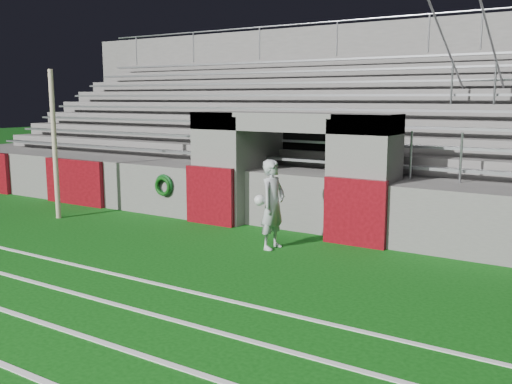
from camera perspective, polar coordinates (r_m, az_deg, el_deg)
The scene contains 5 objects.
ground at distance 10.08m, azimuth -6.54°, elevation -7.49°, with size 90.00×90.00×0.00m, color #0C480D.
field_post at distance 14.61m, azimuth -19.50°, elevation 4.45°, with size 0.12×0.12×3.59m, color #C0AC8F.
stadium_structure at distance 16.66m, azimuth 10.97°, elevation 4.31°, with size 26.00×8.48×5.42m.
goalkeeper_with_ball at distance 11.05m, azimuth 1.67°, elevation -1.26°, with size 0.46×0.69×1.75m.
hose_coil at distance 14.13m, azimuth -9.24°, elevation 0.64°, with size 0.54×0.15×0.54m.
Camera 1 is at (6.13, -7.46, 2.92)m, focal length 40.00 mm.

